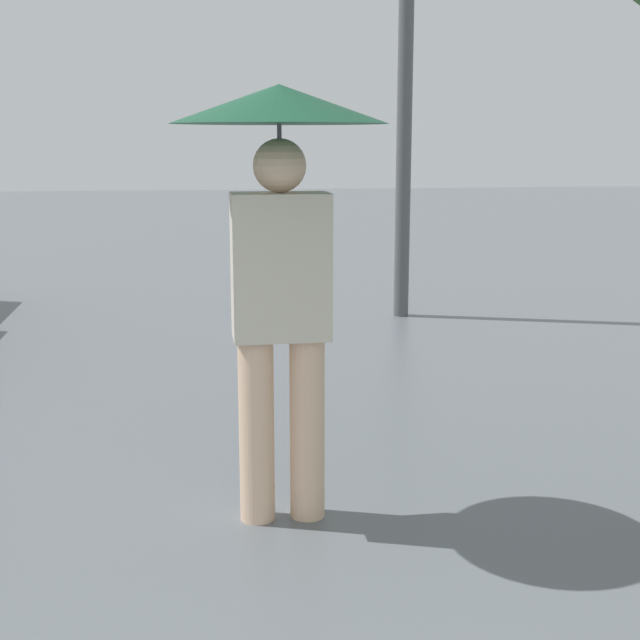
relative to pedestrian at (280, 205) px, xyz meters
The scene contains 2 objects.
pedestrian is the anchor object (origin of this frame).
street_lamp 5.03m from the pedestrian, 70.08° to the left, with size 0.24×0.24×4.68m.
Camera 1 is at (-0.01, -0.62, 1.74)m, focal length 50.00 mm.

